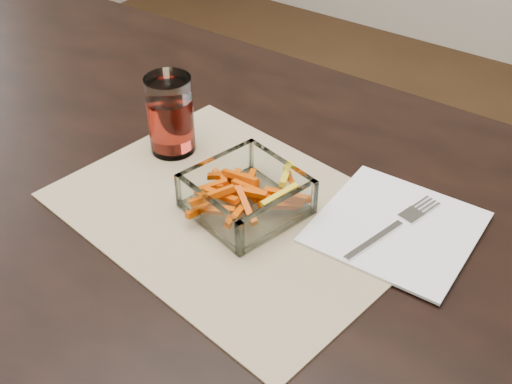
% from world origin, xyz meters
% --- Properties ---
extents(dining_table, '(1.60, 0.90, 0.75)m').
position_xyz_m(dining_table, '(0.00, 0.00, 0.66)').
color(dining_table, black).
rests_on(dining_table, ground).
extents(placemat, '(0.49, 0.39, 0.00)m').
position_xyz_m(placemat, '(0.08, 0.02, 0.75)').
color(placemat, tan).
rests_on(placemat, dining_table).
extents(glass_bowl, '(0.16, 0.16, 0.05)m').
position_xyz_m(glass_bowl, '(0.09, 0.03, 0.77)').
color(glass_bowl, white).
rests_on(glass_bowl, placemat).
extents(tumbler, '(0.07, 0.07, 0.12)m').
position_xyz_m(tumbler, '(-0.08, 0.09, 0.81)').
color(tumbler, white).
rests_on(tumbler, placemat).
extents(napkin, '(0.19, 0.19, 0.00)m').
position_xyz_m(napkin, '(0.27, 0.11, 0.76)').
color(napkin, white).
rests_on(napkin, placemat).
extents(fork, '(0.05, 0.17, 0.00)m').
position_xyz_m(fork, '(0.27, 0.11, 0.76)').
color(fork, silver).
rests_on(fork, napkin).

